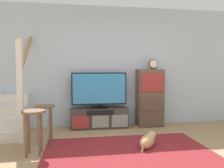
{
  "coord_description": "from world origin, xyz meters",
  "views": [
    {
      "loc": [
        -0.78,
        -2.58,
        1.28
      ],
      "look_at": [
        -0.07,
        1.89,
        0.98
      ],
      "focal_mm": 35.43,
      "sensor_mm": 36.0,
      "label": 1
    }
  ],
  "objects_px": {
    "side_cabinet": "(150,98)",
    "bar_stool_far": "(45,115)",
    "desk_clock": "(153,64)",
    "dog": "(148,141)",
    "television": "(99,89)",
    "media_console": "(99,118)",
    "bar_stool_near": "(33,122)"
  },
  "relations": [
    {
      "from": "bar_stool_far",
      "to": "media_console",
      "type": "bearing_deg",
      "value": 41.93
    },
    {
      "from": "media_console",
      "to": "television",
      "type": "relative_size",
      "value": 1.04
    },
    {
      "from": "bar_stool_near",
      "to": "dog",
      "type": "relative_size",
      "value": 1.42
    },
    {
      "from": "side_cabinet",
      "to": "media_console",
      "type": "bearing_deg",
      "value": -179.49
    },
    {
      "from": "television",
      "to": "desk_clock",
      "type": "relative_size",
      "value": 5.35
    },
    {
      "from": "bar_stool_far",
      "to": "bar_stool_near",
      "type": "bearing_deg",
      "value": -102.0
    },
    {
      "from": "television",
      "to": "bar_stool_far",
      "type": "bearing_deg",
      "value": -137.34
    },
    {
      "from": "television",
      "to": "dog",
      "type": "distance_m",
      "value": 1.7
    },
    {
      "from": "dog",
      "to": "desk_clock",
      "type": "bearing_deg",
      "value": 67.65
    },
    {
      "from": "bar_stool_near",
      "to": "side_cabinet",
      "type": "bearing_deg",
      "value": 31.57
    },
    {
      "from": "side_cabinet",
      "to": "bar_stool_far",
      "type": "xyz_separation_m",
      "value": [
        -2.18,
        -0.93,
        -0.14
      ]
    },
    {
      "from": "bar_stool_near",
      "to": "media_console",
      "type": "bearing_deg",
      "value": 50.93
    },
    {
      "from": "bar_stool_far",
      "to": "dog",
      "type": "bearing_deg",
      "value": -14.58
    },
    {
      "from": "media_console",
      "to": "desk_clock",
      "type": "relative_size",
      "value": 5.59
    },
    {
      "from": "side_cabinet",
      "to": "bar_stool_near",
      "type": "relative_size",
      "value": 1.91
    },
    {
      "from": "bar_stool_far",
      "to": "dog",
      "type": "distance_m",
      "value": 1.79
    },
    {
      "from": "side_cabinet",
      "to": "bar_stool_far",
      "type": "distance_m",
      "value": 2.37
    },
    {
      "from": "desk_clock",
      "to": "dog",
      "type": "xyz_separation_m",
      "value": [
        -0.56,
        -1.36,
        -1.28
      ]
    },
    {
      "from": "television",
      "to": "bar_stool_far",
      "type": "height_order",
      "value": "television"
    },
    {
      "from": "media_console",
      "to": "desk_clock",
      "type": "xyz_separation_m",
      "value": [
        1.22,
        -0.0,
        1.18
      ]
    },
    {
      "from": "bar_stool_far",
      "to": "dog",
      "type": "relative_size",
      "value": 1.42
    },
    {
      "from": "media_console",
      "to": "television",
      "type": "distance_m",
      "value": 0.63
    },
    {
      "from": "media_console",
      "to": "dog",
      "type": "xyz_separation_m",
      "value": [
        0.66,
        -1.36,
        -0.1
      ]
    },
    {
      "from": "television",
      "to": "desk_clock",
      "type": "xyz_separation_m",
      "value": [
        1.22,
        -0.03,
        0.55
      ]
    },
    {
      "from": "bar_stool_far",
      "to": "side_cabinet",
      "type": "bearing_deg",
      "value": 23.21
    },
    {
      "from": "side_cabinet",
      "to": "dog",
      "type": "relative_size",
      "value": 2.71
    },
    {
      "from": "bar_stool_near",
      "to": "bar_stool_far",
      "type": "relative_size",
      "value": 1.0
    },
    {
      "from": "desk_clock",
      "to": "dog",
      "type": "bearing_deg",
      "value": -112.35
    },
    {
      "from": "television",
      "to": "side_cabinet",
      "type": "relative_size",
      "value": 0.94
    },
    {
      "from": "television",
      "to": "dog",
      "type": "xyz_separation_m",
      "value": [
        0.66,
        -1.39,
        -0.73
      ]
    },
    {
      "from": "media_console",
      "to": "dog",
      "type": "relative_size",
      "value": 2.65
    },
    {
      "from": "desk_clock",
      "to": "dog",
      "type": "relative_size",
      "value": 0.47
    }
  ]
}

